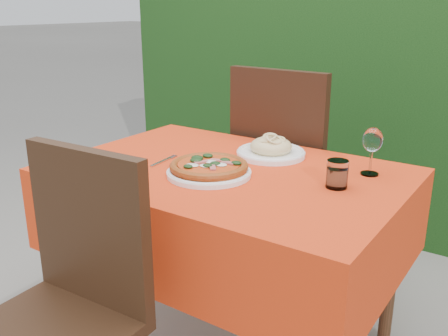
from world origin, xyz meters
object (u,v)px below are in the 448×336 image
Objects in this scene: pizza_plate at (209,168)px; water_glass at (337,175)px; wine_glass at (373,142)px; fork at (161,162)px; pasta_plate at (271,149)px; chair_near at (67,296)px; chair_far at (288,162)px.

water_glass reaches higher than pizza_plate.
wine_glass reaches higher than pizza_plate.
fork is at bearing 175.63° from pizza_plate.
wine_glass reaches higher than pasta_plate.
fork is at bearing -169.79° from water_glass.
fork is at bearing -134.24° from pasta_plate.
chair_near is 0.63m from pizza_plate.
water_glass is (0.35, -0.19, 0.01)m from pasta_plate.
pizza_plate is at bearing -101.12° from pasta_plate.
chair_near is at bearing -80.42° from fork.
chair_far reaches higher than pasta_plate.
chair_far is at bearing 106.53° from pasta_plate.
chair_near is 1.11m from wine_glass.
pasta_plate reaches higher than fork.
fork is at bearing 103.06° from chair_near.
chair_near is 10.21× the size of water_glass.
pizza_plate is 1.17× the size of pasta_plate.
water_glass is at bearing 4.44° from fork.
pasta_plate is (0.06, 0.33, 0.00)m from pizza_plate.
pizza_plate is 0.24m from fork.
pizza_plate is at bearing 80.67° from chair_near.
pasta_plate is at bearing 151.37° from water_glass.
chair_near reaches higher than pizza_plate.
chair_near is 0.66m from fork.
chair_far reaches higher than chair_near.
chair_far is 3.89× the size of pasta_plate.
water_glass is (0.42, 0.14, 0.02)m from pizza_plate.
chair_near reaches higher than water_glass.
wine_glass is at bearing 145.55° from chair_far.
pasta_plate is at bearing 78.88° from pizza_plate.
pasta_plate is 1.55× the size of fork.
chair_near is 5.54× the size of wine_glass.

